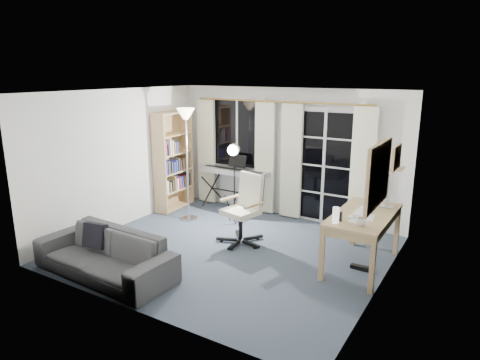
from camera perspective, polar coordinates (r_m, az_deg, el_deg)
name	(u,v)px	position (r m, az deg, el deg)	size (l,w,h in m)	color
floor	(229,251)	(6.68, -1.43, -9.46)	(4.50, 4.00, 0.02)	#3B4756
window	(238,133)	(8.43, -0.26, 6.25)	(1.20, 0.08, 1.40)	white
french_door	(324,167)	(7.74, 11.18, 1.67)	(1.32, 0.09, 2.11)	white
curtains	(277,159)	(7.98, 4.99, 2.78)	(3.60, 0.07, 2.13)	gold
bookshelf	(172,163)	(8.54, -9.11, 2.21)	(0.35, 0.91, 1.93)	tan
torchiere_lamp	(186,131)	(7.68, -7.19, 6.50)	(0.35, 0.35, 2.06)	#B2B2B7
keyboard_piano	(234,172)	(8.28, -0.74, 1.05)	(1.43, 0.71, 1.03)	black
studio_light	(234,159)	(7.43, -0.84, 2.81)	(0.33, 0.33, 1.50)	black
office_chair	(246,202)	(6.82, 0.86, -3.00)	(0.77, 0.77, 1.11)	black
desk	(364,220)	(6.16, 16.15, -5.17)	(0.74, 1.47, 0.79)	tan
monitor	(388,187)	(6.42, 19.15, -0.91)	(0.19, 0.57, 0.49)	silver
desk_clutter	(353,229)	(5.98, 14.87, -6.39)	(0.46, 0.89, 1.00)	white
mug	(361,221)	(5.62, 15.88, -5.27)	(0.13, 0.10, 0.13)	silver
wall_mirror	(378,175)	(5.04, 17.95, 0.61)	(0.04, 0.94, 0.74)	tan
framed_print	(396,157)	(5.89, 20.14, 2.84)	(0.03, 0.42, 0.32)	tan
wall_shelf	(398,164)	(6.42, 20.30, 1.96)	(0.16, 0.30, 0.18)	tan
sofa	(104,247)	(6.06, -17.73, -8.53)	(2.07, 0.68, 0.80)	#343437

